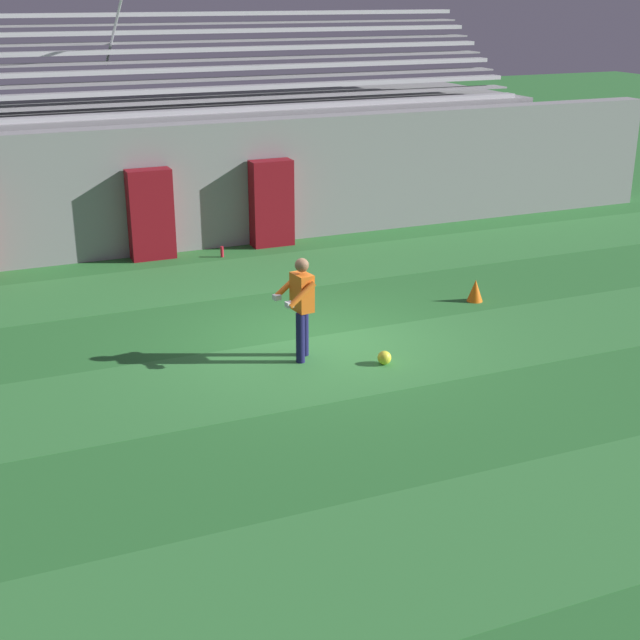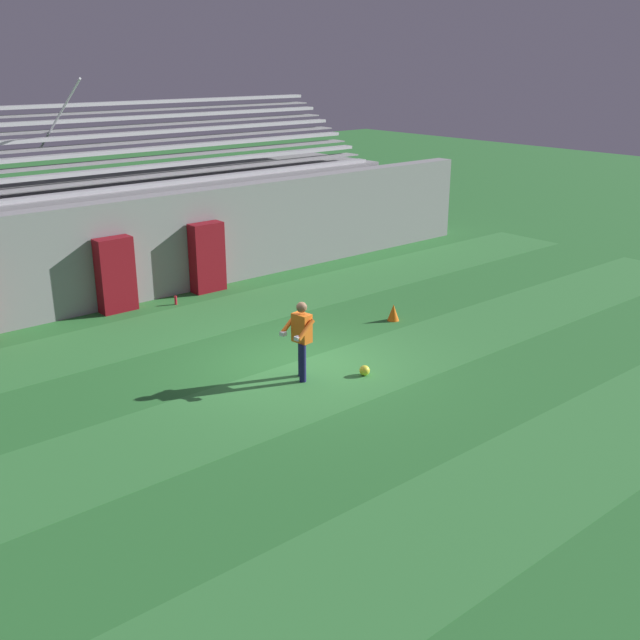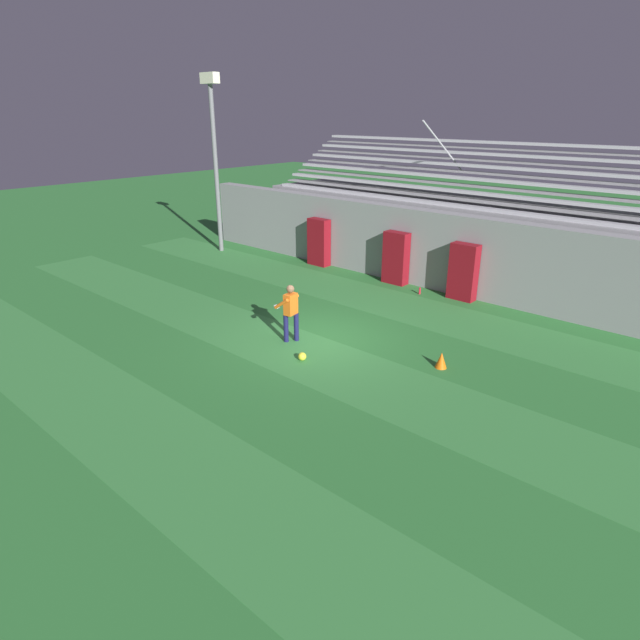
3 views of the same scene
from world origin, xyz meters
TOP-DOWN VIEW (x-y plane):
  - ground_plane at (0.00, 0.00)m, footprint 80.00×80.00m
  - turf_stripe_near at (0.00, -6.00)m, footprint 28.00×2.49m
  - turf_stripe_mid at (0.00, -1.02)m, footprint 28.00×2.49m
  - turf_stripe_far at (0.00, 3.96)m, footprint 28.00×2.49m
  - back_wall at (0.00, 6.50)m, footprint 24.00×0.60m
  - padding_pillar_gate_left at (-1.39, 5.95)m, footprint 0.95×0.44m
  - padding_pillar_gate_right at (1.39, 5.95)m, footprint 0.95×0.44m
  - padding_pillar_far_left at (-5.26, 5.95)m, footprint 0.95×0.44m
  - bleacher_stand at (-0.00, 9.19)m, footprint 18.00×4.75m
  - floodlight_pole at (-10.33, 4.75)m, footprint 0.90×0.36m
  - goalkeeper at (-0.48, -0.59)m, footprint 0.59×0.63m
  - soccer_ball at (0.64, -1.30)m, footprint 0.22×0.22m
  - traffic_cone at (3.58, 0.75)m, footprint 0.30×0.30m
  - water_bottle at (0.03, 5.45)m, footprint 0.07×0.07m

SIDE VIEW (x-z plane):
  - ground_plane at x=0.00m, z-range 0.00..0.00m
  - turf_stripe_near at x=0.00m, z-range 0.00..0.01m
  - turf_stripe_mid at x=0.00m, z-range 0.00..0.01m
  - turf_stripe_far at x=0.00m, z-range 0.00..0.01m
  - soccer_ball at x=0.64m, z-range 0.00..0.22m
  - water_bottle at x=0.03m, z-range 0.00..0.24m
  - traffic_cone at x=3.58m, z-range 0.00..0.42m
  - goalkeeper at x=-0.48m, z-range 0.12..1.79m
  - padding_pillar_gate_left at x=-1.39m, z-range 0.00..1.96m
  - padding_pillar_gate_right at x=1.39m, z-range 0.00..1.96m
  - padding_pillar_far_left at x=-5.26m, z-range 0.00..1.96m
  - back_wall at x=0.00m, z-range 0.00..2.80m
  - bleacher_stand at x=0.00m, z-range -1.40..4.42m
  - floodlight_pole at x=-10.33m, z-range 1.04..8.66m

